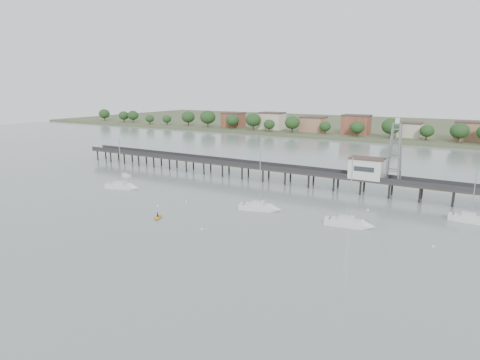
{
  "coord_description": "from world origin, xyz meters",
  "views": [
    {
      "loc": [
        48.04,
        -42.17,
        26.69
      ],
      "look_at": [
        -1.64,
        42.0,
        4.0
      ],
      "focal_mm": 30.0,
      "sensor_mm": 36.0,
      "label": 1
    }
  ],
  "objects_px": {
    "pier": "(277,169)",
    "sailboat_e": "(475,220)",
    "sailboat_a": "(125,187)",
    "sailboat_c": "(264,208)",
    "white_tender": "(126,176)",
    "yellow_dinghy": "(158,219)",
    "sailboat_d": "(354,224)",
    "lattice_tower": "(395,153)"
  },
  "relations": [
    {
      "from": "white_tender",
      "to": "sailboat_d",
      "type": "bearing_deg",
      "value": -1.12
    },
    {
      "from": "sailboat_c",
      "to": "sailboat_d",
      "type": "height_order",
      "value": "sailboat_d"
    },
    {
      "from": "sailboat_e",
      "to": "sailboat_c",
      "type": "xyz_separation_m",
      "value": [
        -40.35,
        -14.0,
        -0.01
      ]
    },
    {
      "from": "sailboat_a",
      "to": "sailboat_e",
      "type": "bearing_deg",
      "value": -5.26
    },
    {
      "from": "sailboat_a",
      "to": "sailboat_c",
      "type": "height_order",
      "value": "sailboat_a"
    },
    {
      "from": "sailboat_e",
      "to": "sailboat_a",
      "type": "distance_m",
      "value": 82.82
    },
    {
      "from": "sailboat_a",
      "to": "yellow_dinghy",
      "type": "relative_size",
      "value": 5.18
    },
    {
      "from": "pier",
      "to": "white_tender",
      "type": "relative_size",
      "value": 45.67
    },
    {
      "from": "pier",
      "to": "yellow_dinghy",
      "type": "relative_size",
      "value": 54.15
    },
    {
      "from": "pier",
      "to": "sailboat_c",
      "type": "bearing_deg",
      "value": -70.27
    },
    {
      "from": "sailboat_c",
      "to": "white_tender",
      "type": "height_order",
      "value": "sailboat_c"
    },
    {
      "from": "pier",
      "to": "sailboat_d",
      "type": "distance_m",
      "value": 39.98
    },
    {
      "from": "sailboat_a",
      "to": "sailboat_d",
      "type": "bearing_deg",
      "value": -15.13
    },
    {
      "from": "lattice_tower",
      "to": "sailboat_c",
      "type": "height_order",
      "value": "lattice_tower"
    },
    {
      "from": "pier",
      "to": "sailboat_c",
      "type": "xyz_separation_m",
      "value": [
        9.41,
        -26.24,
        -3.16
      ]
    },
    {
      "from": "pier",
      "to": "sailboat_e",
      "type": "bearing_deg",
      "value": -13.82
    },
    {
      "from": "sailboat_d",
      "to": "sailboat_e",
      "type": "bearing_deg",
      "value": 26.07
    },
    {
      "from": "sailboat_d",
      "to": "white_tender",
      "type": "height_order",
      "value": "sailboat_d"
    },
    {
      "from": "sailboat_e",
      "to": "sailboat_d",
      "type": "height_order",
      "value": "sailboat_d"
    },
    {
      "from": "sailboat_e",
      "to": "sailboat_a",
      "type": "xyz_separation_m",
      "value": [
        -81.32,
        -15.68,
        -0.01
      ]
    },
    {
      "from": "sailboat_a",
      "to": "yellow_dinghy",
      "type": "height_order",
      "value": "sailboat_a"
    },
    {
      "from": "pier",
      "to": "white_tender",
      "type": "height_order",
      "value": "pier"
    },
    {
      "from": "sailboat_a",
      "to": "yellow_dinghy",
      "type": "xyz_separation_m",
      "value": [
        24.47,
        -14.59,
        -0.64
      ]
    },
    {
      "from": "sailboat_e",
      "to": "sailboat_a",
      "type": "height_order",
      "value": "sailboat_a"
    },
    {
      "from": "sailboat_c",
      "to": "lattice_tower",
      "type": "bearing_deg",
      "value": 33.11
    },
    {
      "from": "sailboat_e",
      "to": "white_tender",
      "type": "relative_size",
      "value": 3.81
    },
    {
      "from": "lattice_tower",
      "to": "yellow_dinghy",
      "type": "relative_size",
      "value": 5.6
    },
    {
      "from": "sailboat_c",
      "to": "pier",
      "type": "bearing_deg",
      "value": 92.93
    },
    {
      "from": "sailboat_a",
      "to": "pier",
      "type": "bearing_deg",
      "value": 25.33
    },
    {
      "from": "sailboat_e",
      "to": "sailboat_d",
      "type": "distance_m",
      "value": 24.97
    },
    {
      "from": "sailboat_c",
      "to": "yellow_dinghy",
      "type": "height_order",
      "value": "sailboat_c"
    },
    {
      "from": "pier",
      "to": "sailboat_d",
      "type": "bearing_deg",
      "value": -42.29
    },
    {
      "from": "pier",
      "to": "yellow_dinghy",
      "type": "height_order",
      "value": "pier"
    },
    {
      "from": "pier",
      "to": "sailboat_a",
      "type": "height_order",
      "value": "sailboat_a"
    },
    {
      "from": "white_tender",
      "to": "pier",
      "type": "bearing_deg",
      "value": 28.46
    },
    {
      "from": "pier",
      "to": "sailboat_a",
      "type": "distance_m",
      "value": 42.27
    },
    {
      "from": "lattice_tower",
      "to": "sailboat_e",
      "type": "height_order",
      "value": "lattice_tower"
    },
    {
      "from": "sailboat_a",
      "to": "white_tender",
      "type": "bearing_deg",
      "value": 119.32
    },
    {
      "from": "pier",
      "to": "sailboat_e",
      "type": "distance_m",
      "value": 51.34
    },
    {
      "from": "pier",
      "to": "white_tender",
      "type": "xyz_separation_m",
      "value": [
        -42.55,
        -17.13,
        -3.42
      ]
    },
    {
      "from": "white_tender",
      "to": "yellow_dinghy",
      "type": "bearing_deg",
      "value": -29.07
    },
    {
      "from": "sailboat_a",
      "to": "sailboat_d",
      "type": "xyz_separation_m",
      "value": [
        61.05,
        1.11,
        -0.0
      ]
    }
  ]
}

